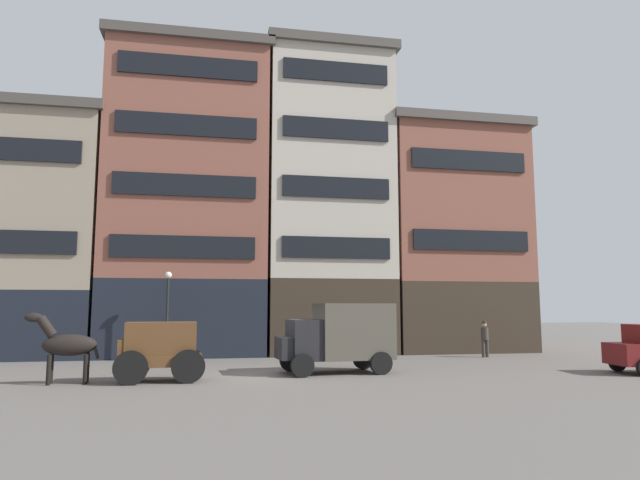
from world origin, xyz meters
TOP-DOWN VIEW (x-y plane):
  - ground_plane at (0.00, 0.00)m, footprint 120.00×120.00m
  - building_far_left at (-11.70, 9.35)m, footprint 8.41×5.56m
  - building_center_left at (-3.46, 9.35)m, footprint 8.77×5.56m
  - building_center_right at (4.21, 9.35)m, footprint 7.28×5.56m
  - building_far_right at (11.70, 9.35)m, footprint 8.40×5.56m
  - cargo_wagon at (-3.74, -1.33)m, footprint 2.98×1.66m
  - draft_horse at (-6.69, -1.33)m, footprint 2.35×0.69m
  - delivery_truck_near at (2.76, -0.04)m, footprint 4.48×2.44m
  - pedestrian_officer at (11.39, 5.03)m, footprint 0.45×0.45m
  - streetlamp_curbside at (-4.06, 5.68)m, footprint 0.32×0.32m

SIDE VIEW (x-z plane):
  - ground_plane at x=0.00m, z-range 0.00..0.00m
  - pedestrian_officer at x=11.39m, z-range 0.08..1.88m
  - cargo_wagon at x=-3.74m, z-range 0.16..2.14m
  - draft_horse at x=-6.69m, z-range 0.12..2.42m
  - delivery_truck_near at x=2.76m, z-range 0.11..2.73m
  - streetlamp_curbside at x=-4.06m, z-range 0.61..4.73m
  - building_far_left at x=-11.70m, z-range 0.04..12.65m
  - building_far_right at x=11.70m, z-range 0.05..13.29m
  - building_center_left at x=-3.46m, z-range 0.05..16.74m
  - building_center_right at x=4.21m, z-range 0.05..17.15m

